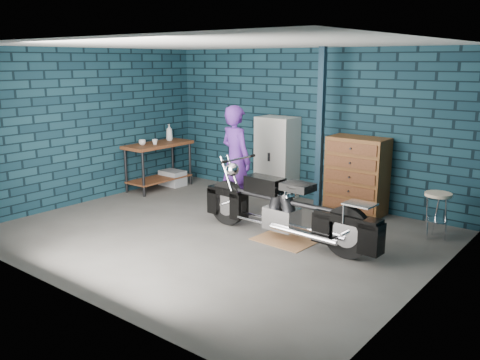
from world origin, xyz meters
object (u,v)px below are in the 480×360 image
object	(u,v)px
storage_bin	(173,178)
locker	(277,158)
tool_chest	(357,176)
person	(236,160)
motorcycle	(286,203)
shop_stool	(436,216)
workbench	(159,166)

from	to	relation	value
storage_bin	locker	bearing A→B (deg)	14.44
locker	tool_chest	world-z (taller)	locker
storage_bin	tool_chest	world-z (taller)	tool_chest
person	locker	size ratio (longest dim) A/B	1.20
motorcycle	storage_bin	bearing A→B (deg)	163.09
storage_bin	tool_chest	xyz separation A→B (m)	(3.76, 0.56, 0.48)
motorcycle	locker	size ratio (longest dim) A/B	1.65
shop_stool	storage_bin	bearing A→B (deg)	-178.82
motorcycle	storage_bin	xyz separation A→B (m)	(-3.59, 1.29, -0.39)
motorcycle	tool_chest	distance (m)	1.86
person	tool_chest	size ratio (longest dim) A/B	1.40
motorcycle	shop_stool	bearing A→B (deg)	43.53
motorcycle	shop_stool	world-z (taller)	motorcycle
workbench	motorcycle	world-z (taller)	motorcycle
person	storage_bin	world-z (taller)	person
person	locker	xyz separation A→B (m)	(-0.01, 1.20, -0.15)
workbench	shop_stool	xyz separation A→B (m)	(5.25, 0.45, -0.12)
person	storage_bin	bearing A→B (deg)	-2.12
locker	shop_stool	world-z (taller)	locker
storage_bin	motorcycle	bearing A→B (deg)	-19.81
person	storage_bin	distance (m)	2.39
motorcycle	tool_chest	xyz separation A→B (m)	(0.17, 1.85, 0.09)
person	shop_stool	size ratio (longest dim) A/B	2.66
motorcycle	shop_stool	size ratio (longest dim) A/B	3.66
motorcycle	locker	xyz separation A→B (m)	(-1.43, 1.85, 0.20)
motorcycle	shop_stool	distance (m)	2.16
workbench	tool_chest	xyz separation A→B (m)	(3.78, 0.90, 0.18)
workbench	storage_bin	size ratio (longest dim) A/B	2.86
tool_chest	shop_stool	world-z (taller)	tool_chest
workbench	shop_stool	world-z (taller)	workbench
workbench	storage_bin	world-z (taller)	workbench
workbench	shop_stool	size ratio (longest dim) A/B	2.08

